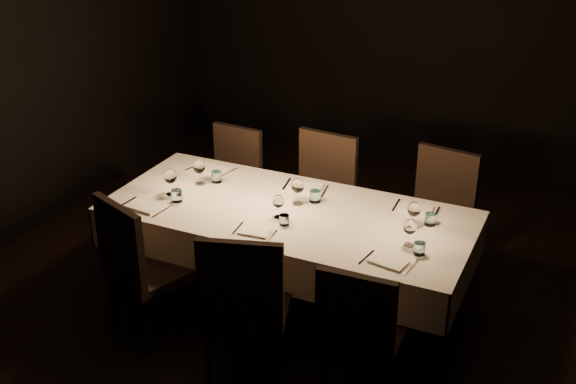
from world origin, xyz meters
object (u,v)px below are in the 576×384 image
at_px(chair_far_left, 232,178).
at_px(chair_far_center, 320,193).
at_px(chair_near_left, 140,262).
at_px(chair_near_right, 360,329).
at_px(chair_far_right, 438,210).
at_px(chair_near_center, 245,301).
at_px(dining_table, 288,220).

bearing_deg(chair_far_left, chair_far_center, 0.64).
height_order(chair_near_left, chair_near_right, chair_near_left).
bearing_deg(chair_far_left, chair_far_right, 6.48).
height_order(chair_near_center, chair_far_center, chair_near_center).
relative_size(dining_table, chair_far_left, 2.69).
height_order(dining_table, chair_far_right, chair_far_right).
relative_size(chair_far_left, chair_far_center, 0.91).
distance_m(chair_near_left, chair_far_center, 1.61).
relative_size(chair_far_left, chair_far_right, 0.94).
xyz_separation_m(chair_near_left, chair_far_right, (1.58, 1.58, -0.01)).
distance_m(chair_near_left, chair_near_right, 1.54).
xyz_separation_m(chair_near_left, chair_near_center, (0.84, -0.11, 0.01)).
xyz_separation_m(dining_table, chair_far_right, (0.85, 0.86, -0.14)).
bearing_deg(chair_far_left, chair_near_left, -80.17).
height_order(chair_near_left, chair_far_right, chair_near_left).
bearing_deg(chair_far_right, chair_near_center, -104.36).
relative_size(dining_table, chair_near_left, 2.46).
distance_m(chair_near_center, chair_far_left, 1.90).
bearing_deg(chair_far_right, dining_table, -125.53).
height_order(chair_near_center, chair_far_left, chair_near_center).
bearing_deg(chair_far_left, dining_table, -37.47).
bearing_deg(dining_table, chair_far_center, 94.97).
height_order(dining_table, chair_near_center, chair_near_center).
bearing_deg(dining_table, chair_near_center, -82.64).
bearing_deg(chair_far_center, chair_near_right, -55.14).
height_order(chair_near_left, chair_far_center, same).
bearing_deg(chair_far_center, chair_near_center, -79.02).
bearing_deg(chair_far_left, chair_near_center, -54.47).
distance_m(chair_near_right, chair_far_left, 2.29).
height_order(dining_table, chair_near_right, chair_near_right).
height_order(chair_near_left, chair_near_center, chair_near_center).
xyz_separation_m(chair_near_left, chair_near_right, (1.54, -0.04, -0.03)).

